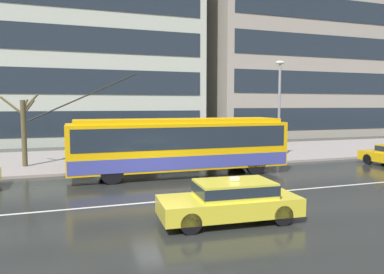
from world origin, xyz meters
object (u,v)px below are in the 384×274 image
(pedestrian_walking_past, at_px, (232,135))
(street_tree_bare, at_px, (24,128))
(taxi_oncoming_near, at_px, (231,199))
(pedestrian_approaching_curb, at_px, (111,149))
(bus_shelter, at_px, (127,133))
(street_lamp, at_px, (279,101))
(trolleybus, at_px, (180,144))
(pedestrian_at_shelter, at_px, (108,137))

(pedestrian_walking_past, bearing_deg, street_tree_bare, 169.49)
(taxi_oncoming_near, xyz_separation_m, pedestrian_approaching_curb, (-2.58, 10.58, 0.44))
(bus_shelter, distance_m, street_lamp, 9.58)
(pedestrian_approaching_curb, relative_size, street_tree_bare, 0.41)
(taxi_oncoming_near, distance_m, street_tree_bare, 14.30)
(bus_shelter, bearing_deg, pedestrian_walking_past, -11.36)
(bus_shelter, bearing_deg, trolleybus, -59.01)
(pedestrian_at_shelter, xyz_separation_m, street_tree_bare, (-4.59, 0.42, 0.64))
(street_lamp, bearing_deg, street_tree_bare, 170.33)
(trolleybus, xyz_separation_m, bus_shelter, (-2.19, 3.65, 0.38))
(street_tree_bare, bearing_deg, trolleybus, -30.39)
(street_lamp, bearing_deg, pedestrian_approaching_curb, 175.08)
(pedestrian_approaching_curb, relative_size, pedestrian_walking_past, 0.85)
(trolleybus, bearing_deg, street_tree_bare, 149.61)
(taxi_oncoming_near, distance_m, bus_shelter, 11.46)
(pedestrian_approaching_curb, height_order, pedestrian_walking_past, pedestrian_walking_past)
(street_lamp, bearing_deg, bus_shelter, 170.28)
(bus_shelter, distance_m, street_tree_bare, 5.75)
(pedestrian_at_shelter, distance_m, pedestrian_approaching_curb, 1.36)
(taxi_oncoming_near, height_order, pedestrian_approaching_curb, pedestrian_approaching_curb)
(taxi_oncoming_near, distance_m, street_lamp, 12.77)
(taxi_oncoming_near, height_order, pedestrian_at_shelter, pedestrian_at_shelter)
(trolleybus, distance_m, street_tree_bare, 9.12)
(bus_shelter, relative_size, street_tree_bare, 1.00)
(taxi_oncoming_near, relative_size, pedestrian_at_shelter, 2.27)
(trolleybus, bearing_deg, street_lamp, 16.21)
(pedestrian_walking_past, relative_size, street_lamp, 0.32)
(pedestrian_at_shelter, relative_size, pedestrian_approaching_curb, 1.15)
(pedestrian_at_shelter, height_order, street_lamp, street_lamp)
(taxi_oncoming_near, bearing_deg, pedestrian_walking_past, 65.20)
(taxi_oncoming_near, bearing_deg, street_lamp, 51.49)
(street_lamp, bearing_deg, pedestrian_walking_past, 173.64)
(pedestrian_at_shelter, xyz_separation_m, street_lamp, (10.33, -2.13, 2.14))
(bus_shelter, distance_m, pedestrian_approaching_curb, 1.49)
(taxi_oncoming_near, bearing_deg, pedestrian_approaching_curb, 103.69)
(bus_shelter, height_order, pedestrian_approaching_curb, bus_shelter)
(pedestrian_approaching_curb, xyz_separation_m, street_tree_bare, (-4.64, 1.66, 1.19))
(trolleybus, height_order, pedestrian_approaching_curb, trolleybus)
(taxi_oncoming_near, xyz_separation_m, pedestrian_at_shelter, (-2.62, 11.82, 1.00))
(taxi_oncoming_near, bearing_deg, bus_shelter, 97.87)
(taxi_oncoming_near, relative_size, street_lamp, 0.71)
(trolleybus, xyz_separation_m, street_lamp, (7.08, 2.06, 2.24))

